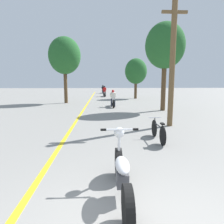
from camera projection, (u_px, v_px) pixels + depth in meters
The scene contains 10 objects.
lane_stripe_center at pixel (85, 108), 15.23m from camera, with size 0.14×48.00×0.01m, color yellow.
utility_pole at pixel (172, 62), 8.71m from camera, with size 1.10×0.24×5.50m.
roadside_tree_right_near at pixel (165, 46), 13.32m from camera, with size 2.66×2.39×5.91m.
roadside_tree_right_far at pixel (136, 71), 23.24m from camera, with size 2.56×2.30×4.66m.
roadside_tree_left at pixel (65, 56), 18.14m from camera, with size 2.91×2.62×6.02m.
motorcycle_foreground at pixel (122, 173), 3.46m from camera, with size 0.74×2.13×1.11m.
motorcycle_rider_lead at pixel (113, 100), 15.88m from camera, with size 0.50×2.14×1.35m.
motorcycle_rider_mid at pixel (105, 93), 26.65m from camera, with size 0.50×2.05×1.43m.
motorcycle_rider_far at pixel (103, 90), 34.20m from camera, with size 0.50×2.04×1.39m.
bicycle_parked at pixel (158, 131), 6.77m from camera, with size 0.44×1.66×0.73m.
Camera 1 is at (-0.38, -2.01, 2.00)m, focal length 32.00 mm.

